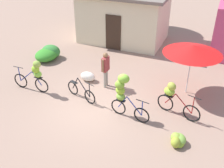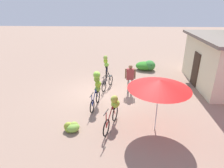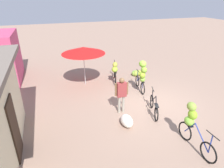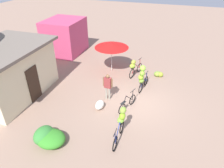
{
  "view_description": "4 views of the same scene",
  "coord_description": "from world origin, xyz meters",
  "views": [
    {
      "loc": [
        3.9,
        -7.55,
        6.13
      ],
      "look_at": [
        0.43,
        0.76,
        0.75
      ],
      "focal_mm": 42.49,
      "sensor_mm": 36.0,
      "label": 1
    },
    {
      "loc": [
        9.69,
        1.09,
        4.8
      ],
      "look_at": [
        1.19,
        0.71,
        1.11
      ],
      "focal_mm": 31.12,
      "sensor_mm": 36.0,
      "label": 2
    },
    {
      "loc": [
        -6.92,
        4.33,
        4.68
      ],
      "look_at": [
        1.12,
        1.6,
        0.75
      ],
      "focal_mm": 31.23,
      "sensor_mm": 36.0,
      "label": 3
    },
    {
      "loc": [
        -9.39,
        -1.62,
        7.0
      ],
      "look_at": [
        -0.28,
        1.38,
        1.09
      ],
      "focal_mm": 32.89,
      "sensor_mm": 36.0,
      "label": 4
    }
  ],
  "objects": [
    {
      "name": "bicycle_by_shop",
      "position": [
        2.86,
        0.84,
        0.73
      ],
      "size": [
        1.68,
        0.68,
        1.27
      ],
      "color": "black",
      "rests_on": "ground"
    },
    {
      "name": "produce_sack",
      "position": [
        -1.19,
        1.78,
        0.22
      ],
      "size": [
        0.7,
        0.44,
        0.44
      ],
      "primitive_type": "ellipsoid",
      "rotation": [
        0.0,
        0.0,
        0.0
      ],
      "color": "silver",
      "rests_on": "ground"
    },
    {
      "name": "ground_plane",
      "position": [
        0.0,
        0.0,
        0.0
      ],
      "size": [
        60.0,
        60.0,
        0.0
      ],
      "primitive_type": "plane",
      "color": "gray"
    },
    {
      "name": "banana_pile_on_ground",
      "position": [
        3.39,
        -0.79,
        0.16
      ],
      "size": [
        0.69,
        0.76,
        0.36
      ],
      "color": "#90A12F",
      "rests_on": "ground"
    },
    {
      "name": "market_umbrella",
      "position": [
        3.13,
        2.53,
        1.98
      ],
      "size": [
        2.33,
        2.33,
        2.16
      ],
      "color": "beige",
      "rests_on": "ground"
    },
    {
      "name": "bicycle_leftmost",
      "position": [
        -2.81,
        0.14,
        0.83
      ],
      "size": [
        1.75,
        0.4,
        1.49
      ],
      "color": "black",
      "rests_on": "ground"
    },
    {
      "name": "person_vendor",
      "position": [
        -0.23,
        1.65,
        0.99
      ],
      "size": [
        0.22,
        0.58,
        1.62
      ],
      "color": "gray",
      "rests_on": "ground"
    },
    {
      "name": "bicycle_center_loaded",
      "position": [
        1.2,
        -0.02,
        1.02
      ],
      "size": [
        1.58,
        0.48,
        1.74
      ],
      "color": "black",
      "rests_on": "ground"
    },
    {
      "name": "bicycle_near_pile",
      "position": [
        -0.76,
        0.35,
        0.34
      ],
      "size": [
        1.54,
        0.57,
        0.93
      ],
      "color": "black",
      "rests_on": "ground"
    }
  ]
}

